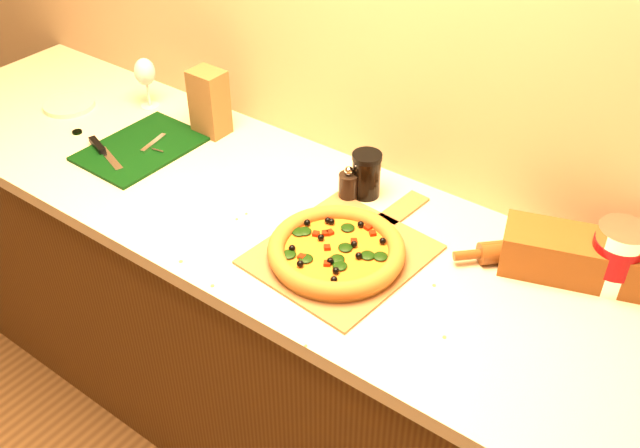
{
  "coord_description": "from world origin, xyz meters",
  "views": [
    {
      "loc": [
        0.87,
        0.29,
        2.0
      ],
      "look_at": [
        0.07,
        1.38,
        0.96
      ],
      "focal_mm": 40.0,
      "sensor_mm": 36.0,
      "label": 1
    }
  ],
  "objects_px": {
    "coffee_canister": "(617,256)",
    "side_plate": "(69,105)",
    "dark_jar": "(366,174)",
    "pizza": "(336,251)",
    "cutting_board": "(140,148)",
    "pepper_grinder": "(348,185)",
    "rolling_pin": "(535,248)",
    "wine_glass": "(145,73)",
    "pizza_peel": "(345,251)"
  },
  "relations": [
    {
      "from": "dark_jar",
      "to": "wine_glass",
      "type": "bearing_deg",
      "value": -179.96
    },
    {
      "from": "pizza_peel",
      "to": "dark_jar",
      "type": "distance_m",
      "value": 0.26
    },
    {
      "from": "pepper_grinder",
      "to": "wine_glass",
      "type": "height_order",
      "value": "wine_glass"
    },
    {
      "from": "cutting_board",
      "to": "rolling_pin",
      "type": "distance_m",
      "value": 1.14
    },
    {
      "from": "pizza_peel",
      "to": "cutting_board",
      "type": "bearing_deg",
      "value": -177.05
    },
    {
      "from": "coffee_canister",
      "to": "cutting_board",
      "type": "bearing_deg",
      "value": -169.7
    },
    {
      "from": "dark_jar",
      "to": "side_plate",
      "type": "bearing_deg",
      "value": -171.36
    },
    {
      "from": "rolling_pin",
      "to": "pizza_peel",
      "type": "bearing_deg",
      "value": -145.75
    },
    {
      "from": "pizza",
      "to": "side_plate",
      "type": "height_order",
      "value": "pizza"
    },
    {
      "from": "rolling_pin",
      "to": "side_plate",
      "type": "bearing_deg",
      "value": -173.23
    },
    {
      "from": "pizza",
      "to": "cutting_board",
      "type": "bearing_deg",
      "value": 174.89
    },
    {
      "from": "coffee_canister",
      "to": "pepper_grinder",
      "type": "bearing_deg",
      "value": -173.49
    },
    {
      "from": "pizza",
      "to": "rolling_pin",
      "type": "bearing_deg",
      "value": 37.75
    },
    {
      "from": "pepper_grinder",
      "to": "dark_jar",
      "type": "xyz_separation_m",
      "value": [
        0.03,
        0.04,
        0.02
      ]
    },
    {
      "from": "pizza",
      "to": "side_plate",
      "type": "distance_m",
      "value": 1.13
    },
    {
      "from": "dark_jar",
      "to": "cutting_board",
      "type": "bearing_deg",
      "value": -163.06
    },
    {
      "from": "dark_jar",
      "to": "pizza",
      "type": "bearing_deg",
      "value": -70.7
    },
    {
      "from": "pizza_peel",
      "to": "wine_glass",
      "type": "bearing_deg",
      "value": 171.32
    },
    {
      "from": "rolling_pin",
      "to": "coffee_canister",
      "type": "height_order",
      "value": "coffee_canister"
    },
    {
      "from": "wine_glass",
      "to": "rolling_pin",
      "type": "bearing_deg",
      "value": 0.95
    },
    {
      "from": "dark_jar",
      "to": "rolling_pin",
      "type": "bearing_deg",
      "value": 2.56
    },
    {
      "from": "pizza",
      "to": "coffee_canister",
      "type": "distance_m",
      "value": 0.63
    },
    {
      "from": "pizza_peel",
      "to": "coffee_canister",
      "type": "distance_m",
      "value": 0.61
    },
    {
      "from": "pepper_grinder",
      "to": "side_plate",
      "type": "height_order",
      "value": "pepper_grinder"
    },
    {
      "from": "pizza",
      "to": "cutting_board",
      "type": "distance_m",
      "value": 0.75
    },
    {
      "from": "pizza_peel",
      "to": "dark_jar",
      "type": "xyz_separation_m",
      "value": [
        -0.09,
        0.23,
        0.06
      ]
    },
    {
      "from": "wine_glass",
      "to": "side_plate",
      "type": "bearing_deg",
      "value": -142.79
    },
    {
      "from": "cutting_board",
      "to": "side_plate",
      "type": "bearing_deg",
      "value": 174.8
    },
    {
      "from": "cutting_board",
      "to": "rolling_pin",
      "type": "height_order",
      "value": "rolling_pin"
    },
    {
      "from": "rolling_pin",
      "to": "side_plate",
      "type": "distance_m",
      "value": 1.51
    },
    {
      "from": "pizza",
      "to": "dark_jar",
      "type": "distance_m",
      "value": 0.28
    },
    {
      "from": "pepper_grinder",
      "to": "rolling_pin",
      "type": "bearing_deg",
      "value": 7.08
    },
    {
      "from": "cutting_board",
      "to": "coffee_canister",
      "type": "height_order",
      "value": "coffee_canister"
    },
    {
      "from": "wine_glass",
      "to": "pepper_grinder",
      "type": "bearing_deg",
      "value": -2.85
    },
    {
      "from": "pepper_grinder",
      "to": "coffee_canister",
      "type": "distance_m",
      "value": 0.67
    },
    {
      "from": "pizza_peel",
      "to": "rolling_pin",
      "type": "distance_m",
      "value": 0.45
    },
    {
      "from": "pizza_peel",
      "to": "wine_glass",
      "type": "relative_size",
      "value": 3.26
    },
    {
      "from": "cutting_board",
      "to": "rolling_pin",
      "type": "relative_size",
      "value": 1.18
    },
    {
      "from": "cutting_board",
      "to": "coffee_canister",
      "type": "relative_size",
      "value": 2.22
    },
    {
      "from": "pizza",
      "to": "coffee_canister",
      "type": "xyz_separation_m",
      "value": [
        0.55,
        0.3,
        0.05
      ]
    },
    {
      "from": "pepper_grinder",
      "to": "side_plate",
      "type": "relative_size",
      "value": 0.61
    },
    {
      "from": "pizza",
      "to": "side_plate",
      "type": "bearing_deg",
      "value": 174.44
    },
    {
      "from": "rolling_pin",
      "to": "pizza",
      "type": "bearing_deg",
      "value": -142.25
    },
    {
      "from": "pizza_peel",
      "to": "cutting_board",
      "type": "distance_m",
      "value": 0.75
    },
    {
      "from": "coffee_canister",
      "to": "dark_jar",
      "type": "xyz_separation_m",
      "value": [
        -0.64,
        -0.04,
        -0.02
      ]
    },
    {
      "from": "dark_jar",
      "to": "side_plate",
      "type": "distance_m",
      "value": 1.05
    },
    {
      "from": "pizza",
      "to": "pepper_grinder",
      "type": "bearing_deg",
      "value": 118.28
    },
    {
      "from": "cutting_board",
      "to": "pepper_grinder",
      "type": "height_order",
      "value": "pepper_grinder"
    },
    {
      "from": "wine_glass",
      "to": "pizza",
      "type": "bearing_deg",
      "value": -16.11
    },
    {
      "from": "coffee_canister",
      "to": "side_plate",
      "type": "xyz_separation_m",
      "value": [
        -1.67,
        -0.19,
        -0.07
      ]
    }
  ]
}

